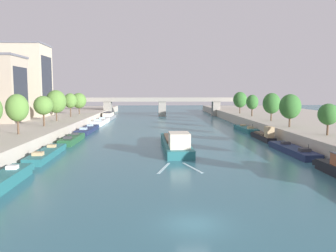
{
  "coord_description": "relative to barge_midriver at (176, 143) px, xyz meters",
  "views": [
    {
      "loc": [
        -2.83,
        -23.56,
        9.77
      ],
      "look_at": [
        0.0,
        48.01,
        2.17
      ],
      "focal_mm": 35.74,
      "sensor_mm": 36.0,
      "label": 1
    }
  ],
  "objects": [
    {
      "name": "tree_right_far",
      "position": [
        24.07,
        38.24,
        5.48
      ],
      "size": [
        3.4,
        3.4,
        6.08
      ],
      "color": "brown",
      "rests_on": "quay_right"
    },
    {
      "name": "barge_midriver",
      "position": [
        0.0,
        0.0,
        0.0
      ],
      "size": [
        4.57,
        21.83,
        3.56
      ],
      "color": "#23666B",
      "rests_on": "ground"
    },
    {
      "name": "moored_boat_right_end",
      "position": [
        18.49,
        24.05,
        -0.51
      ],
      "size": [
        3.06,
        12.77,
        2.13
      ],
      "color": "#23666B",
      "rests_on": "ground"
    },
    {
      "name": "moored_boat_left_upstream",
      "position": [
        -19.51,
        43.65,
        -0.38
      ],
      "size": [
        3.55,
        16.12,
        2.38
      ],
      "color": "silver",
      "rests_on": "ground"
    },
    {
      "name": "tree_right_distant",
      "position": [
        24.62,
        -2.35,
        4.89
      ],
      "size": [
        3.28,
        3.28,
        5.16
      ],
      "color": "brown",
      "rests_on": "quay_right"
    },
    {
      "name": "moored_boat_left_near",
      "position": [
        -18.93,
        -21.04,
        -0.37
      ],
      "size": [
        2.53,
        11.5,
        2.39
      ],
      "color": "#23666B",
      "rests_on": "ground"
    },
    {
      "name": "wake_behind_barge",
      "position": [
        -0.54,
        -13.73,
        -1.03
      ],
      "size": [
        5.6,
        5.96,
        0.03
      ],
      "color": "#A5D1DB",
      "rests_on": "ground"
    },
    {
      "name": "ground_plane",
      "position": [
        -0.63,
        -31.65,
        -1.05
      ],
      "size": [
        400.0,
        400.0,
        0.0
      ],
      "primitive_type": "plane",
      "color": "#336675"
    },
    {
      "name": "tree_left_midway",
      "position": [
        -26.78,
        38.15,
        5.95
      ],
      "size": [
        3.53,
        3.53,
        6.52
      ],
      "color": "brown",
      "rests_on": "quay_left"
    },
    {
      "name": "bridge_far",
      "position": [
        -0.63,
        72.87,
        3.54
      ],
      "size": [
        65.54,
        4.4,
        7.11
      ],
      "color": "gray",
      "rests_on": "ground"
    },
    {
      "name": "tree_right_third",
      "position": [
        23.57,
        49.91,
        5.83
      ],
      "size": [
        4.29,
        4.29,
        6.84
      ],
      "color": "brown",
      "rests_on": "quay_right"
    },
    {
      "name": "moored_boat_left_lone",
      "position": [
        -19.55,
        24.78,
        -0.52
      ],
      "size": [
        3.01,
        15.99,
        2.12
      ],
      "color": "#1E284C",
      "rests_on": "ground"
    },
    {
      "name": "moored_boat_left_far",
      "position": [
        -19.25,
        59.57,
        -0.01
      ],
      "size": [
        3.33,
        15.21,
        2.47
      ],
      "color": "gray",
      "rests_on": "ground"
    },
    {
      "name": "building_left_far_end",
      "position": [
        -40.98,
        42.08,
        11.67
      ],
      "size": [
        14.11,
        11.45,
        20.36
      ],
      "color": "beige",
      "rests_on": "quay_left"
    },
    {
      "name": "moored_boat_left_midway",
      "position": [
        -19.51,
        -5.78,
        -0.53
      ],
      "size": [
        2.9,
        14.25,
        2.08
      ],
      "color": "#23666B",
      "rests_on": "ground"
    },
    {
      "name": "moored_boat_right_lone",
      "position": [
        18.13,
        -4.39,
        -0.53
      ],
      "size": [
        3.06,
        14.39,
        2.09
      ],
      "color": "#1E284C",
      "rests_on": "ground"
    },
    {
      "name": "tree_right_by_lamp",
      "position": [
        24.55,
        23.89,
        5.67
      ],
      "size": [
        4.17,
        4.17,
        6.68
      ],
      "color": "brown",
      "rests_on": "quay_right"
    },
    {
      "name": "tree_left_second",
      "position": [
        -26.1,
        13.59,
        5.72
      ],
      "size": [
        3.82,
        3.82,
        6.18
      ],
      "color": "brown",
      "rests_on": "quay_left"
    },
    {
      "name": "quay_right",
      "position": [
        38.15,
        23.35,
        0.21
      ],
      "size": [
        36.0,
        170.0,
        2.53
      ],
      "primitive_type": "cube",
      "color": "#B7AD9E",
      "rests_on": "ground"
    },
    {
      "name": "quay_left",
      "position": [
        -39.4,
        23.35,
        0.21
      ],
      "size": [
        36.0,
        170.0,
        2.53
      ],
      "primitive_type": "cube",
      "color": "#B7AD9E",
      "rests_on": "ground"
    },
    {
      "name": "moored_boat_right_second",
      "position": [
        18.13,
        9.59,
        -0.18
      ],
      "size": [
        1.85,
        11.19,
        3.02
      ],
      "color": "black",
      "rests_on": "ground"
    },
    {
      "name": "moored_boat_left_second",
      "position": [
        -19.19,
        8.35,
        -0.45
      ],
      "size": [
        2.51,
        12.28,
        2.24
      ],
      "color": "#235633",
      "rests_on": "ground"
    },
    {
      "name": "tree_left_far",
      "position": [
        -26.84,
        25.03,
        6.13
      ],
      "size": [
        4.7,
        4.7,
        7.37
      ],
      "color": "brown",
      "rests_on": "quay_left"
    },
    {
      "name": "tree_left_by_lamp",
      "position": [
        -26.92,
        49.39,
        5.63
      ],
      "size": [
        4.44,
        4.44,
        6.52
      ],
      "color": "brown",
      "rests_on": "quay_left"
    },
    {
      "name": "tree_left_end_of_row",
      "position": [
        -26.25,
        1.04,
        5.88
      ],
      "size": [
        3.67,
        3.67,
        6.7
      ],
      "color": "brown",
      "rests_on": "quay_left"
    },
    {
      "name": "tree_right_end_of_row",
      "position": [
        23.47,
        10.24,
        5.57
      ],
      "size": [
        4.2,
        4.2,
        6.56
      ],
      "color": "brown",
      "rests_on": "quay_right"
    }
  ]
}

